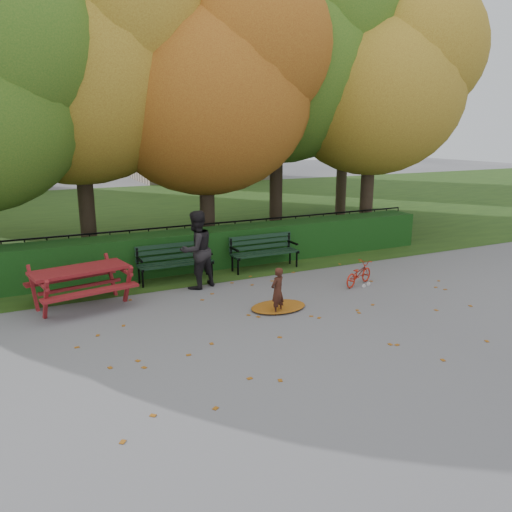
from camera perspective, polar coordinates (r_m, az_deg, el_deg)
name	(u,v)px	position (r m, az deg, el deg)	size (l,w,h in m)	color
ground	(299,322)	(9.56, 4.99, -7.57)	(90.00, 90.00, 0.00)	slate
grass_strip	(134,214)	(22.35, -13.78, 4.70)	(90.00, 90.00, 0.00)	#1C3612
building_right	(197,95)	(37.84, -6.77, 17.84)	(9.00, 6.00, 12.00)	tan
hedge	(213,248)	(13.29, -4.95, 0.94)	(13.00, 0.90, 1.00)	black
iron_fence	(202,241)	(14.01, -6.14, 1.76)	(14.00, 0.04, 1.02)	black
tree_b	(90,56)	(14.61, -18.47, 20.86)	(6.72, 6.40, 8.79)	black
tree_c	(219,82)	(14.66, -4.30, 19.21)	(6.30, 6.00, 8.00)	black
tree_d	(292,51)	(17.25, 4.11, 22.32)	(7.14, 6.80, 9.58)	black
tree_e	(386,80)	(17.46, 14.59, 18.86)	(6.09, 5.80, 8.16)	black
tree_g	(356,83)	(21.72, 11.33, 18.79)	(6.30, 6.00, 8.55)	black
bench_left	(174,259)	(12.14, -9.32, -0.37)	(1.80, 0.57, 0.88)	black
bench_right	(263,249)	(13.01, 0.84, 0.79)	(1.80, 0.57, 0.88)	black
picnic_table	(80,277)	(10.80, -19.47, -2.26)	(2.14, 1.85, 0.92)	maroon
leaf_pile	(278,307)	(10.23, 2.57, -5.79)	(1.17, 0.81, 0.08)	#78370E
leaf_scatter	(292,317)	(9.79, 4.08, -6.96)	(9.00, 5.70, 0.01)	#78370E
child	(277,291)	(9.81, 2.47, -4.01)	(0.35, 0.23, 0.95)	#391A12
adult	(196,250)	(11.40, -6.82, 0.71)	(0.87, 0.68, 1.79)	black
bicycle	(359,274)	(11.92, 11.65, -1.99)	(0.36, 1.04, 0.55)	red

